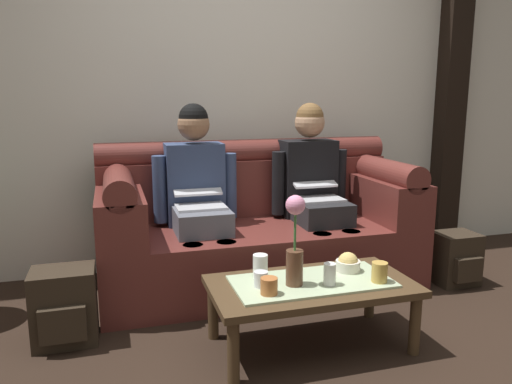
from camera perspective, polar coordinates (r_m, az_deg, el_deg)
ground_plane at (r=2.51m, az=8.30°, el=-19.38°), size 14.00×14.00×0.00m
back_wall_patterned at (r=3.78m, az=-2.21°, el=13.82°), size 6.00×0.12×2.90m
timber_pillar at (r=4.47m, az=21.67°, el=12.64°), size 0.20×0.20×2.90m
couch at (r=3.38m, az=0.17°, el=-4.27°), size 2.08×0.88×0.96m
person_left at (r=3.22m, az=-6.78°, el=0.09°), size 0.56×0.67×1.22m
person_right at (r=3.45m, az=6.69°, el=0.82°), size 0.56×0.67×1.22m
coffee_table at (r=2.56m, az=6.43°, el=-11.19°), size 1.03×0.54×0.35m
flower_vase at (r=2.40m, az=4.52°, el=-5.83°), size 0.10×0.10×0.45m
snack_bowl at (r=2.69m, az=10.59°, el=-8.15°), size 0.13×0.13×0.11m
cup_near_left at (r=2.48m, az=8.52°, el=-9.37°), size 0.06×0.06×0.11m
cup_near_right at (r=2.43m, az=0.58°, el=-10.05°), size 0.07×0.07×0.08m
cup_far_center at (r=2.56m, az=14.10°, el=-8.98°), size 0.08×0.08×0.10m
cup_far_left at (r=2.35m, az=1.52°, el=-10.82°), size 0.08×0.08×0.08m
cup_far_right at (r=2.53m, az=0.50°, el=-8.60°), size 0.08×0.08×0.12m
backpack_left at (r=2.80m, az=-21.28°, el=-12.29°), size 0.32×0.29×0.39m
backpack_right at (r=3.66m, az=22.09°, el=-7.18°), size 0.28×0.28×0.35m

